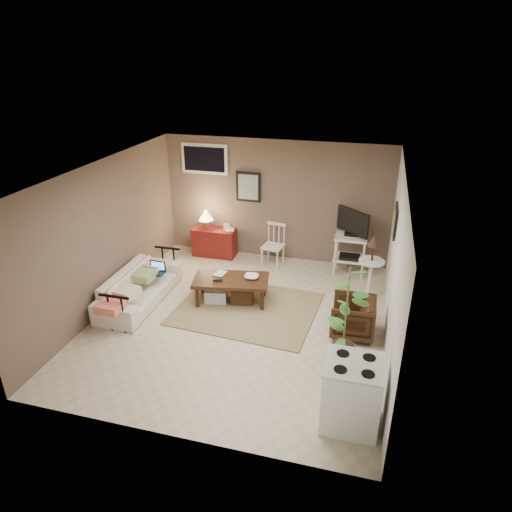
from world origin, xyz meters
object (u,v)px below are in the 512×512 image
(tv_stand, at_px, (351,240))
(side_table, at_px, (372,259))
(stove, at_px, (352,394))
(spindle_chair, at_px, (273,246))
(armchair, at_px, (353,315))
(sofa, at_px, (139,282))
(coffee_table, at_px, (231,288))
(red_console, at_px, (214,239))
(potted_plant, at_px, (346,314))

(tv_stand, height_order, side_table, tv_stand)
(stove, bearing_deg, tv_stand, 94.76)
(spindle_chair, relative_size, tv_stand, 0.67)
(armchair, bearing_deg, spindle_chair, -141.23)
(tv_stand, bearing_deg, sofa, -148.71)
(coffee_table, height_order, spindle_chair, spindle_chair)
(red_console, height_order, armchair, red_console)
(spindle_chair, distance_m, potted_plant, 3.26)
(spindle_chair, relative_size, stove, 0.99)
(sofa, height_order, red_console, red_console)
(tv_stand, relative_size, stove, 1.48)
(coffee_table, relative_size, potted_plant, 0.89)
(tv_stand, height_order, armchair, tv_stand)
(red_console, bearing_deg, stove, -52.24)
(red_console, relative_size, tv_stand, 0.80)
(coffee_table, xyz_separation_m, sofa, (-1.50, -0.38, 0.10))
(red_console, height_order, spindle_chair, red_console)
(sofa, bearing_deg, armchair, -90.79)
(sofa, distance_m, red_console, 2.20)
(sofa, bearing_deg, side_table, -72.56)
(coffee_table, bearing_deg, side_table, 19.57)
(coffee_table, distance_m, sofa, 1.55)
(spindle_chair, xyz_separation_m, stove, (1.81, -3.87, 0.03))
(red_console, distance_m, armchair, 3.69)
(tv_stand, bearing_deg, spindle_chair, -178.20)
(tv_stand, bearing_deg, coffee_table, -138.12)
(armchair, bearing_deg, side_table, 169.94)
(coffee_table, distance_m, potted_plant, 2.37)
(stove, bearing_deg, coffee_table, 133.82)
(coffee_table, bearing_deg, potted_plant, -30.92)
(coffee_table, xyz_separation_m, potted_plant, (1.98, -1.19, 0.54))
(tv_stand, xyz_separation_m, stove, (0.33, -3.91, -0.25))
(side_table, xyz_separation_m, potted_plant, (-0.27, -1.99, 0.09))
(sofa, relative_size, red_console, 1.86)
(coffee_table, xyz_separation_m, side_table, (2.25, 0.80, 0.45))
(spindle_chair, xyz_separation_m, tv_stand, (1.48, 0.05, 0.27))
(spindle_chair, xyz_separation_m, potted_plant, (1.62, -2.79, 0.40))
(red_console, relative_size, stove, 1.19)
(red_console, distance_m, tv_stand, 2.79)
(spindle_chair, distance_m, armchair, 2.65)
(coffee_table, relative_size, sofa, 0.71)
(red_console, bearing_deg, spindle_chair, -6.05)
(side_table, bearing_deg, spindle_chair, 156.91)
(side_table, bearing_deg, stove, -91.54)
(tv_stand, xyz_separation_m, armchair, (0.21, -2.08, -0.35))
(red_console, relative_size, spindle_chair, 1.20)
(armchair, bearing_deg, red_console, -127.05)
(sofa, relative_size, stove, 2.21)
(spindle_chair, relative_size, potted_plant, 0.56)
(potted_plant, bearing_deg, side_table, 82.34)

